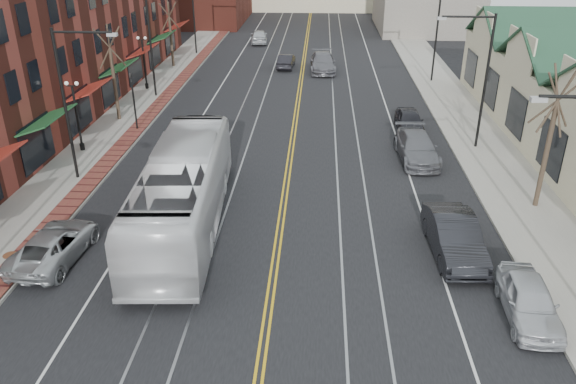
# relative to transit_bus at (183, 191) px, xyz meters

# --- Properties ---
(sidewalk_left) EXTENTS (4.00, 120.00, 0.15)m
(sidewalk_left) POSITION_rel_transit_bus_xyz_m (-7.62, 8.87, -1.76)
(sidewalk_left) COLOR gray
(sidewalk_left) RESTS_ON ground
(sidewalk_right) EXTENTS (4.00, 120.00, 0.15)m
(sidewalk_right) POSITION_rel_transit_bus_xyz_m (16.38, 8.87, -1.76)
(sidewalk_right) COLOR gray
(sidewalk_right) RESTS_ON ground
(building_left) EXTENTS (10.00, 50.00, 11.00)m
(building_left) POSITION_rel_transit_bus_xyz_m (-14.62, 15.87, 3.67)
(building_left) COLOR maroon
(building_left) RESTS_ON ground
(streetlight_l_1) EXTENTS (3.33, 0.25, 8.00)m
(streetlight_l_1) POSITION_rel_transit_bus_xyz_m (-6.67, 4.87, 3.20)
(streetlight_l_1) COLOR black
(streetlight_l_1) RESTS_ON sidewalk_left
(streetlight_l_2) EXTENTS (3.33, 0.25, 8.00)m
(streetlight_l_2) POSITION_rel_transit_bus_xyz_m (-6.67, 20.87, 3.20)
(streetlight_l_2) COLOR black
(streetlight_l_2) RESTS_ON sidewalk_left
(streetlight_l_3) EXTENTS (3.33, 0.25, 8.00)m
(streetlight_l_3) POSITION_rel_transit_bus_xyz_m (-6.67, 36.87, 3.20)
(streetlight_l_3) COLOR black
(streetlight_l_3) RESTS_ON sidewalk_left
(streetlight_r_1) EXTENTS (3.33, 0.25, 8.00)m
(streetlight_r_1) POSITION_rel_transit_bus_xyz_m (15.42, 10.87, 3.20)
(streetlight_r_1) COLOR black
(streetlight_r_1) RESTS_ON sidewalk_right
(streetlight_r_2) EXTENTS (3.33, 0.25, 8.00)m
(streetlight_r_2) POSITION_rel_transit_bus_xyz_m (15.42, 26.87, 3.20)
(streetlight_r_2) COLOR black
(streetlight_r_2) RESTS_ON sidewalk_right
(lamppost_l_2) EXTENTS (0.84, 0.28, 4.27)m
(lamppost_l_2) POSITION_rel_transit_bus_xyz_m (-8.42, 8.87, 0.37)
(lamppost_l_2) COLOR black
(lamppost_l_2) RESTS_ON sidewalk_left
(lamppost_l_3) EXTENTS (0.84, 0.28, 4.27)m
(lamppost_l_3) POSITION_rel_transit_bus_xyz_m (-8.42, 22.87, 0.37)
(lamppost_l_3) COLOR black
(lamppost_l_3) RESTS_ON sidewalk_left
(tree_left_near) EXTENTS (1.78, 1.37, 6.48)m
(tree_left_near) POSITION_rel_transit_bus_xyz_m (-8.12, 14.87, 1.68)
(tree_left_near) COLOR #382B21
(tree_left_near) RESTS_ON sidewalk_left
(tree_left_far) EXTENTS (1.66, 1.28, 6.02)m
(tree_left_far) POSITION_rel_transit_bus_xyz_m (-8.12, 30.87, 1.45)
(tree_left_far) COLOR #382B21
(tree_left_far) RESTS_ON sidewalk_left
(tree_right_mid) EXTENTS (1.90, 1.46, 6.93)m
(tree_right_mid) POSITION_rel_transit_bus_xyz_m (16.88, 2.87, 1.92)
(tree_right_mid) COLOR #382B21
(tree_right_mid) RESTS_ON sidewalk_right
(manhole_far) EXTENTS (0.60, 0.60, 0.02)m
(manhole_far) POSITION_rel_transit_bus_xyz_m (-6.82, -3.13, -1.67)
(manhole_far) COLOR #592D19
(manhole_far) RESTS_ON sidewalk_left
(traffic_signal) EXTENTS (0.18, 0.15, 3.80)m
(traffic_signal) POSITION_rel_transit_bus_xyz_m (-6.22, 12.87, 0.52)
(traffic_signal) COLOR black
(traffic_signal) RESTS_ON sidewalk_left
(transit_bus) EXTENTS (3.86, 13.30, 3.66)m
(transit_bus) POSITION_rel_transit_bus_xyz_m (0.00, 0.00, 0.00)
(transit_bus) COLOR white
(transit_bus) RESTS_ON ground
(parked_suv) EXTENTS (2.60, 5.04, 1.36)m
(parked_suv) POSITION_rel_transit_bus_xyz_m (-4.85, -3.05, -1.15)
(parked_suv) COLOR #A9ADB0
(parked_suv) RESTS_ON ground
(parked_car_a) EXTENTS (1.91, 4.28, 1.43)m
(parked_car_a) POSITION_rel_transit_bus_xyz_m (13.68, -5.83, -1.11)
(parked_car_a) COLOR silver
(parked_car_a) RESTS_ON ground
(parked_car_b) EXTENTS (2.02, 5.23, 1.70)m
(parked_car_b) POSITION_rel_transit_bus_xyz_m (11.88, -1.69, -0.98)
(parked_car_b) COLOR black
(parked_car_b) RESTS_ON ground
(parked_car_c) EXTENTS (2.39, 5.39, 1.54)m
(parked_car_c) POSITION_rel_transit_bus_xyz_m (11.88, 8.83, -1.06)
(parked_car_c) COLOR slate
(parked_car_c) RESTS_ON ground
(parked_car_d) EXTENTS (1.69, 4.20, 1.43)m
(parked_car_d) POSITION_rel_transit_bus_xyz_m (12.15, 13.99, -1.11)
(parked_car_d) COLOR black
(parked_car_d) RESTS_ON ground
(distant_car_left) EXTENTS (1.63, 4.08, 1.32)m
(distant_car_left) POSITION_rel_transit_bus_xyz_m (2.78, 31.39, -1.17)
(distant_car_left) COLOR black
(distant_car_left) RESTS_ON ground
(distant_car_right) EXTENTS (2.52, 5.78, 1.65)m
(distant_car_right) POSITION_rel_transit_bus_xyz_m (6.28, 30.26, -1.00)
(distant_car_right) COLOR slate
(distant_car_right) RESTS_ON ground
(distant_car_far) EXTENTS (2.36, 4.75, 1.56)m
(distant_car_far) POSITION_rel_transit_bus_xyz_m (-1.08, 43.19, -1.05)
(distant_car_far) COLOR #B8BCC0
(distant_car_far) RESTS_ON ground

